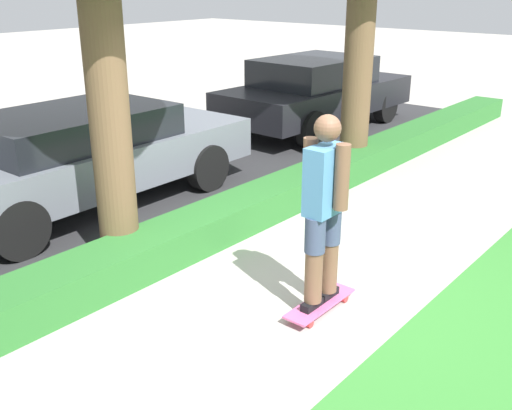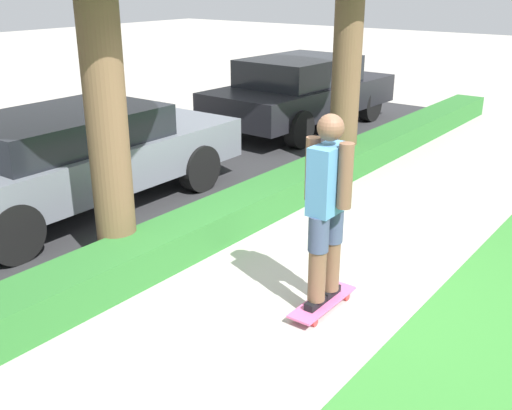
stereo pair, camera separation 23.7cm
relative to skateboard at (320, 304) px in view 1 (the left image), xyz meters
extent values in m
plane|color=#ADA89E|center=(0.22, 0.28, -0.07)|extent=(60.00, 60.00, 0.00)
cube|color=#2D2D30|center=(0.22, 4.48, -0.07)|extent=(18.44, 5.00, 0.01)
cube|color=#2D702D|center=(0.22, 1.88, 0.12)|extent=(18.44, 0.60, 0.39)
cube|color=#DB5B93|center=(0.00, 0.00, 0.01)|extent=(0.84, 0.24, 0.02)
cylinder|color=red|center=(0.29, -0.09, -0.04)|extent=(0.07, 0.04, 0.07)
cylinder|color=red|center=(0.29, 0.09, -0.04)|extent=(0.07, 0.04, 0.07)
cylinder|color=red|center=(-0.29, -0.09, -0.04)|extent=(0.07, 0.04, 0.07)
cylinder|color=red|center=(-0.29, 0.09, -0.04)|extent=(0.07, 0.04, 0.07)
cube|color=black|center=(-0.12, 0.00, 0.05)|extent=(0.26, 0.09, 0.07)
cylinder|color=brown|center=(-0.12, 0.00, 0.49)|extent=(0.16, 0.16, 0.81)
cylinder|color=#3D4766|center=(-0.12, 0.00, 0.74)|extent=(0.18, 0.18, 0.32)
cube|color=black|center=(0.12, 0.00, 0.05)|extent=(0.26, 0.09, 0.07)
cylinder|color=brown|center=(0.12, 0.00, 0.49)|extent=(0.16, 0.16, 0.81)
cylinder|color=#3D4766|center=(0.12, 0.00, 0.74)|extent=(0.18, 0.18, 0.32)
cube|color=#4C84B7|center=(0.00, 0.00, 1.20)|extent=(0.39, 0.21, 0.60)
cylinder|color=brown|center=(0.00, -0.16, 1.26)|extent=(0.13, 0.13, 0.56)
cylinder|color=brown|center=(0.00, 0.16, 1.26)|extent=(0.13, 0.13, 0.56)
sphere|color=brown|center=(0.00, 0.00, 1.65)|extent=(0.23, 0.23, 0.23)
cylinder|color=brown|center=(-0.52, 2.23, 1.59)|extent=(0.41, 0.41, 3.34)
cylinder|color=brown|center=(4.03, 2.10, 1.58)|extent=(0.44, 0.44, 3.30)
cube|color=slate|center=(0.31, 3.98, 0.54)|extent=(4.75, 1.88, 0.56)
cube|color=black|center=(0.17, 3.98, 1.03)|extent=(2.48, 1.63, 0.41)
cylinder|color=black|center=(1.78, 3.15, 0.26)|extent=(0.67, 0.22, 0.67)
cylinder|color=black|center=(1.78, 4.81, 0.26)|extent=(0.67, 0.22, 0.67)
cylinder|color=black|center=(-1.15, 3.15, 0.26)|extent=(0.67, 0.22, 0.67)
cube|color=black|center=(5.95, 4.14, 0.55)|extent=(4.46, 1.96, 0.56)
cube|color=black|center=(5.81, 4.14, 1.09)|extent=(2.34, 1.68, 0.51)
cylinder|color=black|center=(7.31, 3.30, 0.27)|extent=(0.68, 0.22, 0.68)
cylinder|color=black|center=(7.31, 4.97, 0.27)|extent=(0.68, 0.22, 0.68)
cylinder|color=black|center=(4.58, 3.30, 0.27)|extent=(0.68, 0.22, 0.68)
cylinder|color=black|center=(4.58, 4.97, 0.27)|extent=(0.68, 0.22, 0.68)
camera|label=1|loc=(-4.08, -2.63, 2.81)|focal=42.00mm
camera|label=2|loc=(-4.23, -2.45, 2.81)|focal=42.00mm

